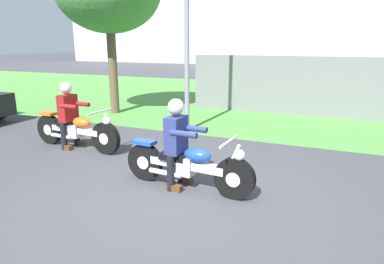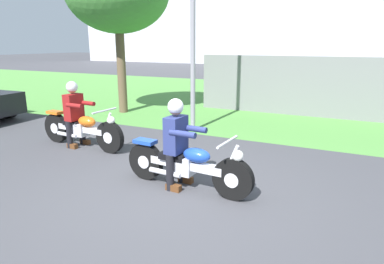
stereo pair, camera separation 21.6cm
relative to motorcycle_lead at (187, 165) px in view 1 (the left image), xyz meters
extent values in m
plane|color=#424247|center=(-0.11, -0.37, -0.38)|extent=(120.00, 120.00, 0.00)
cube|color=#549342|center=(-0.11, 8.97, -0.38)|extent=(60.00, 12.00, 0.01)
cylinder|color=black|center=(0.76, -0.05, -0.07)|extent=(0.62, 0.16, 0.61)
cylinder|color=silver|center=(0.76, -0.05, -0.07)|extent=(0.22, 0.15, 0.21)
cylinder|color=black|center=(-0.78, 0.05, -0.07)|extent=(0.62, 0.16, 0.61)
cylinder|color=silver|center=(-0.78, 0.05, -0.07)|extent=(0.22, 0.15, 0.21)
cube|color=silver|center=(-0.01, 0.00, 0.01)|extent=(1.24, 0.22, 0.12)
cube|color=silver|center=(-0.06, 0.01, -0.01)|extent=(0.34, 0.26, 0.28)
ellipsoid|color=#1E47B2|center=(0.17, -0.01, 0.19)|extent=(0.45, 0.27, 0.22)
cube|color=black|center=(-0.23, 0.02, 0.11)|extent=(0.45, 0.27, 0.10)
cube|color=#1E47B2|center=(-0.78, 0.05, 0.26)|extent=(0.37, 0.22, 0.06)
cylinder|color=silver|center=(0.71, -0.04, 0.18)|extent=(0.26, 0.07, 0.53)
cylinder|color=silver|center=(0.66, -0.04, 0.47)|extent=(0.08, 0.66, 0.04)
sphere|color=white|center=(0.82, -0.05, 0.29)|extent=(0.16, 0.16, 0.16)
cylinder|color=silver|center=(-0.32, -0.12, -0.13)|extent=(0.55, 0.12, 0.08)
cylinder|color=black|center=(-0.17, 0.19, -0.10)|extent=(0.12, 0.12, 0.55)
cube|color=#593319|center=(-0.11, 0.19, -0.33)|extent=(0.25, 0.12, 0.10)
cylinder|color=black|center=(-0.20, -0.16, -0.10)|extent=(0.12, 0.12, 0.55)
cube|color=#593319|center=(-0.14, -0.17, -0.33)|extent=(0.25, 0.12, 0.10)
cube|color=navy|center=(-0.19, 0.01, 0.46)|extent=(0.24, 0.39, 0.56)
cylinder|color=navy|center=(0.04, 0.17, 0.54)|extent=(0.43, 0.12, 0.09)
cylinder|color=navy|center=(0.02, -0.17, 0.54)|extent=(0.43, 0.12, 0.09)
sphere|color=#996B4C|center=(-0.19, 0.01, 0.86)|extent=(0.20, 0.20, 0.20)
sphere|color=silver|center=(-0.19, 0.01, 0.89)|extent=(0.24, 0.24, 0.24)
cylinder|color=black|center=(-2.19, 0.89, -0.05)|extent=(0.66, 0.16, 0.65)
cylinder|color=silver|center=(-2.19, 0.89, -0.05)|extent=(0.24, 0.15, 0.23)
cylinder|color=black|center=(-3.79, 1.00, -0.05)|extent=(0.66, 0.16, 0.65)
cylinder|color=silver|center=(-3.79, 1.00, -0.05)|extent=(0.24, 0.15, 0.23)
cube|color=silver|center=(-2.99, 0.94, 0.03)|extent=(1.28, 0.22, 0.12)
cube|color=silver|center=(-3.04, 0.95, 0.01)|extent=(0.34, 0.26, 0.28)
ellipsoid|color=orange|center=(-2.81, 0.93, 0.21)|extent=(0.45, 0.27, 0.22)
cube|color=black|center=(-3.21, 0.96, 0.13)|extent=(0.45, 0.27, 0.10)
cube|color=orange|center=(-3.79, 1.00, 0.30)|extent=(0.37, 0.22, 0.06)
cylinder|color=silver|center=(-2.24, 0.89, 0.20)|extent=(0.26, 0.07, 0.53)
cylinder|color=silver|center=(-2.29, 0.90, 0.49)|extent=(0.08, 0.66, 0.04)
sphere|color=white|center=(-2.13, 0.89, 0.31)|extent=(0.16, 0.16, 0.16)
cylinder|color=silver|center=(-3.30, 0.82, -0.11)|extent=(0.55, 0.12, 0.08)
cylinder|color=black|center=(-3.16, 1.14, -0.09)|extent=(0.12, 0.12, 0.58)
cube|color=#593319|center=(-3.10, 1.13, -0.33)|extent=(0.25, 0.12, 0.10)
cylinder|color=black|center=(-3.18, 0.78, -0.09)|extent=(0.12, 0.12, 0.58)
cube|color=#593319|center=(-3.12, 0.77, -0.33)|extent=(0.25, 0.12, 0.10)
cube|color=maroon|center=(-3.17, 0.96, 0.48)|extent=(0.24, 0.39, 0.56)
cylinder|color=maroon|center=(-2.94, 1.11, 0.56)|extent=(0.43, 0.12, 0.09)
cylinder|color=maroon|center=(-2.96, 0.77, 0.56)|extent=(0.43, 0.12, 0.09)
sphere|color=tan|center=(-3.17, 0.96, 0.88)|extent=(0.20, 0.20, 0.20)
sphere|color=silver|center=(-3.17, 0.96, 0.91)|extent=(0.24, 0.24, 0.24)
cylinder|color=brown|center=(-4.53, 4.43, 0.92)|extent=(0.28, 0.28, 2.61)
cylinder|color=gray|center=(-1.46, 3.26, 2.76)|extent=(0.12, 0.12, 6.29)
cube|color=slate|center=(0.98, 6.36, 0.52)|extent=(7.00, 0.06, 1.80)
camera|label=1|loc=(1.98, -4.40, 1.79)|focal=31.54mm
camera|label=2|loc=(2.17, -4.31, 1.79)|focal=31.54mm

